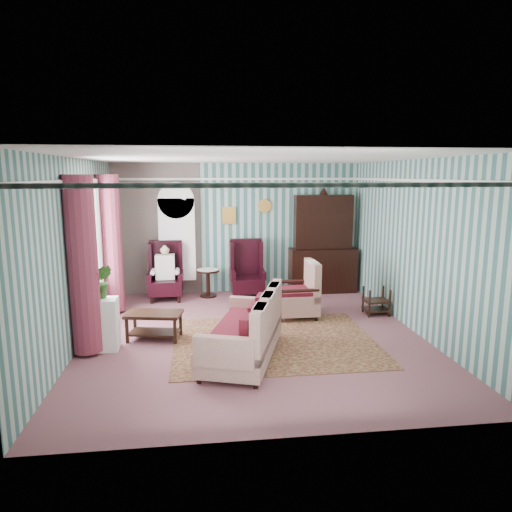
{
  "coord_description": "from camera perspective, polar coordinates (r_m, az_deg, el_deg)",
  "views": [
    {
      "loc": [
        -0.85,
        -7.18,
        2.65
      ],
      "look_at": [
        0.11,
        0.6,
        1.24
      ],
      "focal_mm": 32.0,
      "sensor_mm": 36.0,
      "label": 1
    }
  ],
  "objects": [
    {
      "name": "floor",
      "position": [
        7.7,
        -0.28,
        -9.96
      ],
      "size": [
        6.0,
        6.0,
        0.0
      ],
      "primitive_type": "plane",
      "color": "#824B51",
      "rests_on": "ground"
    },
    {
      "name": "room_shell",
      "position": [
        7.39,
        -5.24,
        5.13
      ],
      "size": [
        5.53,
        6.02,
        2.91
      ],
      "color": "#396865",
      "rests_on": "ground"
    },
    {
      "name": "bookcase",
      "position": [
        10.15,
        -9.79,
        1.35
      ],
      "size": [
        0.8,
        0.28,
        2.24
      ],
      "primitive_type": "cube",
      "color": "white",
      "rests_on": "floor"
    },
    {
      "name": "dresser_hutch",
      "position": [
        10.38,
        8.39,
        1.92
      ],
      "size": [
        1.5,
        0.56,
        2.36
      ],
      "primitive_type": "cube",
      "color": "black",
      "rests_on": "floor"
    },
    {
      "name": "wingback_left",
      "position": [
        9.87,
        -11.26,
        -1.87
      ],
      "size": [
        0.76,
        0.8,
        1.25
      ],
      "primitive_type": "cube",
      "color": "black",
      "rests_on": "floor"
    },
    {
      "name": "wingback_right",
      "position": [
        9.89,
        -1.1,
        -1.65
      ],
      "size": [
        0.76,
        0.8,
        1.25
      ],
      "primitive_type": "cube",
      "color": "black",
      "rests_on": "floor"
    },
    {
      "name": "seated_woman",
      "position": [
        9.88,
        -11.25,
        -2.07
      ],
      "size": [
        0.44,
        0.4,
        1.18
      ],
      "primitive_type": null,
      "color": "silver",
      "rests_on": "floor"
    },
    {
      "name": "round_side_table",
      "position": [
        10.06,
        -6.01,
        -3.4
      ],
      "size": [
        0.5,
        0.5,
        0.6
      ],
      "primitive_type": "cylinder",
      "color": "black",
      "rests_on": "floor"
    },
    {
      "name": "nest_table",
      "position": [
        9.05,
        14.81,
        -5.42
      ],
      "size": [
        0.45,
        0.38,
        0.54
      ],
      "primitive_type": "cube",
      "color": "black",
      "rests_on": "floor"
    },
    {
      "name": "plant_stand",
      "position": [
        7.4,
        -18.97,
        -8.1
      ],
      "size": [
        0.55,
        0.35,
        0.8
      ],
      "primitive_type": "cube",
      "color": "silver",
      "rests_on": "floor"
    },
    {
      "name": "rug",
      "position": [
        7.46,
        2.32,
        -10.6
      ],
      "size": [
        3.2,
        2.6,
        0.01
      ],
      "primitive_type": "cube",
      "color": "#531B1E",
      "rests_on": "floor"
    },
    {
      "name": "sofa",
      "position": [
        6.64,
        -1.75,
        -8.71
      ],
      "size": [
        1.55,
        2.21,
        1.0
      ],
      "primitive_type": "cube",
      "rotation": [
        0.0,
        0.0,
        1.26
      ],
      "color": "#B8A98F",
      "rests_on": "floor"
    },
    {
      "name": "floral_armchair",
      "position": [
        8.57,
        4.91,
        -4.08
      ],
      "size": [
        0.87,
        0.89,
        1.09
      ],
      "primitive_type": "cube",
      "rotation": [
        0.0,
        0.0,
        1.59
      ],
      "color": "#B6A48D",
      "rests_on": "floor"
    },
    {
      "name": "coffee_table",
      "position": [
        7.66,
        -12.59,
        -8.53
      ],
      "size": [
        0.95,
        0.64,
        0.45
      ],
      "primitive_type": "cube",
      "rotation": [
        0.0,
        0.0,
        -0.19
      ],
      "color": "black",
      "rests_on": "floor"
    },
    {
      "name": "potted_plant_a",
      "position": [
        7.19,
        -19.87,
        -3.51
      ],
      "size": [
        0.47,
        0.43,
        0.45
      ],
      "primitive_type": "imported",
      "rotation": [
        0.0,
        0.0,
        -0.2
      ],
      "color": "#2C591B",
      "rests_on": "plant_stand"
    },
    {
      "name": "potted_plant_b",
      "position": [
        7.27,
        -18.64,
        -3.03
      ],
      "size": [
        0.3,
        0.25,
        0.51
      ],
      "primitive_type": "imported",
      "rotation": [
        0.0,
        0.0,
        0.08
      ],
      "color": "#27531A",
      "rests_on": "plant_stand"
    },
    {
      "name": "potted_plant_c",
      "position": [
        7.34,
        -19.53,
        -3.53
      ],
      "size": [
        0.25,
        0.25,
        0.37
      ],
      "primitive_type": "imported",
      "rotation": [
        0.0,
        0.0,
        0.2
      ],
      "color": "#1C591C",
      "rests_on": "plant_stand"
    }
  ]
}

